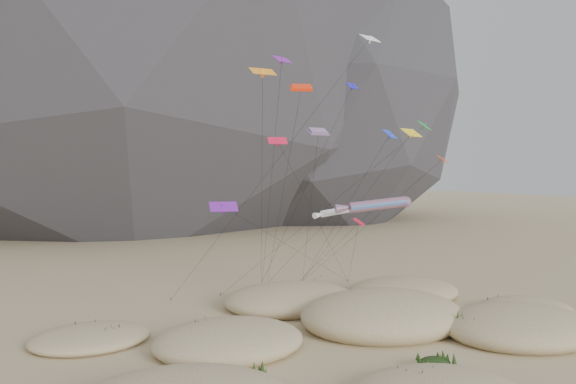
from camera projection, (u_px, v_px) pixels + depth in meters
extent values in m
plane|color=#CCB789|center=(381.00, 342.00, 46.92)|extent=(500.00, 500.00, 0.00)
ellipsoid|color=black|center=(143.00, 0.00, 149.96)|extent=(191.54, 147.29, 156.00)
ellipsoid|color=black|center=(308.00, 92.00, 168.75)|extent=(130.55, 126.41, 100.00)
ellipsoid|color=#CCB789|center=(519.00, 326.00, 48.91)|extent=(13.92, 11.83, 3.45)
ellipsoid|color=#CCB789|center=(229.00, 341.00, 45.05)|extent=(12.38, 10.52, 3.02)
ellipsoid|color=#CCB789|center=(383.00, 315.00, 51.83)|extent=(15.87, 13.49, 4.40)
ellipsoid|color=#CCB789|center=(524.00, 309.00, 56.27)|extent=(10.05, 8.54, 2.02)
ellipsoid|color=#CCB789|center=(291.00, 299.00, 59.42)|extent=(14.38, 12.22, 3.17)
ellipsoid|color=#CCB789|center=(403.00, 291.00, 63.73)|extent=(13.06, 11.10, 2.88)
ellipsoid|color=#CCB789|center=(90.00, 338.00, 46.80)|extent=(9.83, 8.35, 1.80)
ellipsoid|color=black|center=(252.00, 380.00, 36.41)|extent=(2.12, 1.81, 0.63)
ellipsoid|color=black|center=(419.00, 380.00, 36.84)|extent=(2.78, 2.37, 0.83)
ellipsoid|color=black|center=(435.00, 363.00, 40.54)|extent=(2.41, 2.06, 0.72)
ellipsoid|color=black|center=(478.00, 325.00, 48.63)|extent=(3.72, 3.18, 1.12)
ellipsoid|color=black|center=(492.00, 334.00, 46.58)|extent=(2.40, 2.05, 0.72)
ellipsoid|color=black|center=(210.00, 334.00, 46.70)|extent=(2.89, 2.47, 0.87)
ellipsoid|color=black|center=(254.00, 331.00, 47.83)|extent=(1.91, 1.64, 0.57)
ellipsoid|color=black|center=(377.00, 318.00, 50.57)|extent=(3.19, 2.73, 0.96)
ellipsoid|color=black|center=(403.00, 306.00, 55.27)|extent=(2.39, 2.05, 0.72)
ellipsoid|color=black|center=(357.00, 323.00, 49.56)|extent=(2.50, 2.14, 0.75)
ellipsoid|color=black|center=(496.00, 305.00, 57.57)|extent=(2.40, 2.06, 0.72)
ellipsoid|color=black|center=(283.00, 298.00, 58.93)|extent=(2.98, 2.55, 0.89)
ellipsoid|color=black|center=(295.00, 297.00, 59.76)|extent=(2.39, 2.05, 0.72)
ellipsoid|color=black|center=(417.00, 288.00, 64.98)|extent=(2.53, 2.17, 0.76)
ellipsoid|color=black|center=(403.00, 290.00, 64.54)|extent=(2.14, 1.83, 0.64)
ellipsoid|color=black|center=(82.00, 333.00, 48.03)|extent=(2.15, 1.84, 0.65)
ellipsoid|color=black|center=(114.00, 337.00, 46.98)|extent=(2.25, 1.93, 0.68)
cylinder|color=#3F2D1E|center=(261.00, 296.00, 63.57)|extent=(0.08, 0.08, 0.30)
cylinder|color=#3F2D1E|center=(257.00, 293.00, 65.27)|extent=(0.08, 0.08, 0.30)
cylinder|color=#3F2D1E|center=(300.00, 283.00, 71.07)|extent=(0.08, 0.08, 0.30)
cylinder|color=#3F2D1E|center=(314.00, 280.00, 72.95)|extent=(0.08, 0.08, 0.30)
cylinder|color=#3F2D1E|center=(348.00, 280.00, 72.51)|extent=(0.08, 0.08, 0.30)
cylinder|color=#3F2D1E|center=(221.00, 294.00, 64.40)|extent=(0.08, 0.08, 0.30)
cylinder|color=#3F2D1E|center=(321.00, 276.00, 75.56)|extent=(0.08, 0.08, 0.30)
cylinder|color=#3F2D1E|center=(171.00, 299.00, 62.03)|extent=(0.08, 0.08, 0.30)
cylinder|color=red|center=(378.00, 205.00, 56.41)|extent=(5.94, 2.97, 1.67)
sphere|color=red|center=(406.00, 202.00, 56.83)|extent=(1.12, 1.12, 1.12)
cone|color=red|center=(347.00, 208.00, 55.95)|extent=(2.60, 1.71, 1.20)
cylinder|color=black|center=(332.00, 249.00, 63.62)|extent=(0.63, 16.13, 10.97)
cylinder|color=white|center=(337.00, 211.00, 58.86)|extent=(4.48, 1.79, 1.01)
sphere|color=white|center=(351.00, 209.00, 60.33)|extent=(0.74, 0.74, 0.74)
cone|color=white|center=(321.00, 215.00, 57.24)|extent=(1.90, 1.06, 0.76)
cylinder|color=black|center=(297.00, 252.00, 63.79)|extent=(2.91, 12.24, 10.10)
cube|color=red|center=(301.00, 89.00, 56.78)|extent=(2.47, 1.73, 0.69)
cube|color=red|center=(301.00, 87.00, 56.77)|extent=(2.07, 1.41, 0.67)
cylinder|color=black|center=(282.00, 197.00, 65.24)|extent=(3.93, 16.10, 22.70)
cube|color=#FF1A3E|center=(318.00, 133.00, 61.08)|extent=(2.56, 1.23, 0.68)
cube|color=#FF1A3E|center=(318.00, 131.00, 61.07)|extent=(2.17, 0.98, 0.68)
cylinder|color=black|center=(310.00, 213.00, 67.80)|extent=(4.78, 11.92, 18.52)
cube|color=red|center=(359.00, 222.00, 54.01)|extent=(2.02, 2.12, 0.68)
cube|color=red|center=(359.00, 223.00, 54.02)|extent=(0.29, 0.30, 0.66)
cylinder|color=black|center=(353.00, 256.00, 63.27)|extent=(9.30, 15.65, 9.41)
cube|color=white|center=(370.00, 38.00, 60.60)|extent=(2.43, 1.59, 0.82)
cube|color=white|center=(370.00, 40.00, 60.61)|extent=(0.31, 0.28, 0.77)
cylinder|color=black|center=(269.00, 171.00, 61.32)|extent=(19.26, 10.50, 28.64)
cube|color=red|center=(278.00, 141.00, 52.93)|extent=(2.02, 1.41, 0.70)
cube|color=red|center=(278.00, 142.00, 52.94)|extent=(0.27, 0.26, 0.63)
cylinder|color=black|center=(318.00, 222.00, 62.73)|extent=(16.59, 12.70, 17.18)
cube|color=#FF3B0D|center=(443.00, 159.00, 57.98)|extent=(2.33, 2.28, 0.80)
cube|color=#FF3B0D|center=(443.00, 161.00, 57.98)|extent=(0.35, 0.35, 0.74)
cylinder|color=black|center=(364.00, 228.00, 64.53)|extent=(7.00, 17.82, 15.52)
cube|color=orange|center=(263.00, 71.00, 50.32)|extent=(2.33, 1.33, 0.76)
cube|color=orange|center=(263.00, 73.00, 50.32)|extent=(0.28, 0.20, 0.79)
cylinder|color=black|center=(262.00, 197.00, 56.95)|extent=(5.09, 11.33, 23.25)
cube|color=purple|center=(224.00, 207.00, 48.32)|extent=(2.66, 1.85, 0.79)
cube|color=purple|center=(224.00, 208.00, 48.33)|extent=(0.33, 0.25, 0.84)
cylinder|color=black|center=(298.00, 251.00, 60.42)|extent=(22.89, 14.85, 11.24)
cube|color=purple|center=(282.00, 59.00, 53.83)|extent=(2.11, 1.52, 0.70)
cube|color=purple|center=(282.00, 61.00, 53.83)|extent=(0.28, 0.26, 0.66)
cylinder|color=black|center=(271.00, 188.00, 58.70)|extent=(1.92, 8.94, 25.03)
cube|color=#17972A|center=(425.00, 126.00, 61.69)|extent=(2.70, 2.48, 1.00)
cube|color=#17972A|center=(425.00, 127.00, 61.70)|extent=(0.43, 0.43, 0.83)
cylinder|color=black|center=(320.00, 212.00, 63.05)|extent=(19.30, 12.39, 19.29)
cube|color=blue|center=(390.00, 134.00, 57.44)|extent=(2.39, 2.07, 0.93)
cube|color=blue|center=(390.00, 136.00, 57.45)|extent=(0.39, 0.41, 0.72)
cylinder|color=black|center=(340.00, 217.00, 64.26)|extent=(1.88, 15.61, 18.08)
cube|color=yellow|center=(411.00, 133.00, 65.86)|extent=(2.90, 2.02, 1.00)
cube|color=yellow|center=(411.00, 134.00, 65.87)|extent=(0.38, 0.37, 0.90)
cylinder|color=black|center=(354.00, 211.00, 68.47)|extent=(9.40, 10.03, 18.78)
cube|color=#1B16BF|center=(352.00, 86.00, 64.87)|extent=(1.82, 1.25, 0.74)
cube|color=#1B16BF|center=(352.00, 87.00, 64.87)|extent=(0.27, 0.32, 0.55)
cylinder|color=black|center=(304.00, 190.00, 65.07)|extent=(10.09, 4.72, 24.14)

